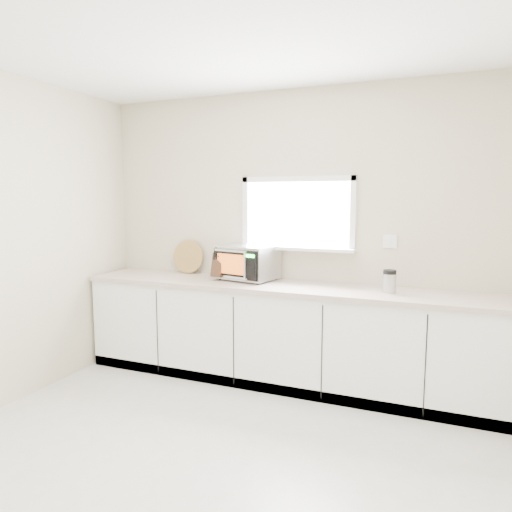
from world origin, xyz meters
The scene contains 8 objects.
ground centered at (0.00, 0.00, 0.00)m, with size 4.00×4.00×0.00m, color beige.
back_wall centered at (0.00, 2.00, 1.36)m, with size 4.00×0.17×2.70m.
cabinets centered at (0.00, 1.70, 0.44)m, with size 3.92×0.60×0.88m, color white.
countertop centered at (0.00, 1.69, 0.90)m, with size 3.92×0.64×0.04m, color #C0AF9E.
microwave centered at (-0.44, 1.81, 1.09)m, with size 0.59×0.51×0.33m.
knife_block centered at (-0.69, 1.72, 1.06)m, with size 0.11×0.22×0.32m.
cutting_board centered at (-1.16, 1.94, 1.09)m, with size 0.34×0.34×0.02m, color #A97F41.
coffee_grinder centered at (0.89, 1.70, 1.02)m, with size 0.13×0.13×0.19m.
Camera 1 is at (1.25, -2.16, 1.70)m, focal length 32.00 mm.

